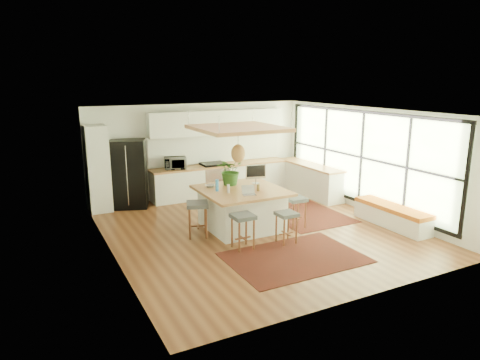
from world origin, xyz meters
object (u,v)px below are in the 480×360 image
stool_left_side (198,221)px  island_plant (230,173)px  stool_near_right (286,227)px  monitor (256,173)px  stool_right_front (296,212)px  stool_right_back (280,201)px  stool_near_left (243,232)px  laptop (249,190)px  island (241,209)px  fridge (129,173)px  microwave (175,162)px

stool_left_side → island_plant: (1.07, 0.56, 0.86)m
stool_near_right → monitor: 1.81m
stool_right_front → stool_right_back: size_ratio=1.11×
stool_near_right → stool_right_front: (0.76, 0.75, 0.00)m
stool_near_right → stool_right_front: 1.07m
stool_near_right → stool_right_back: 1.93m
island_plant → stool_near_left: bearing=-107.5°
laptop → stool_near_left: bearing=-113.3°
stool_near_left → monitor: monitor is taller
island → fridge: bearing=123.4°
stool_left_side → island_plant: island_plant is taller
laptop → monitor: 1.07m
stool_right_front → laptop: bearing=-180.0°
island → stool_near_left: 1.27m
stool_left_side → stool_near_left: bearing=-62.6°
laptop → island: bearing=95.9°
island → stool_near_left: (-0.55, -1.13, -0.11)m
laptop → microwave: bearing=113.2°
stool_right_back → microwave: bearing=128.2°
island → island_plant: (-0.04, 0.51, 0.75)m
stool_near_right → island_plant: (-0.44, 1.78, 0.86)m
fridge → stool_right_front: (3.06, -3.40, -0.57)m
island → monitor: monitor is taller
stool_right_back → monitor: (-0.78, -0.09, 0.83)m
laptop → stool_near_right: bearing=-42.7°
fridge → laptop: fridge is taller
fridge → stool_right_front: bearing=-27.9°
island → stool_right_front: bearing=-24.1°
island → microwave: microwave is taller
island_plant → stool_right_front: bearing=-40.5°
stool_near_left → stool_left_side: (-0.56, 1.07, 0.00)m
stool_right_front → laptop: size_ratio=2.33×
stool_right_back → stool_near_right: bearing=-118.8°
fridge → stool_left_side: (0.79, -2.94, -0.57)m
fridge → stool_near_left: fridge is taller
stool_right_back → microwave: 3.22m
stool_near_right → microwave: (-1.00, 4.15, 0.77)m
island → stool_near_right: 1.34m
stool_right_back → laptop: size_ratio=2.09×
fridge → island: 3.48m
stool_right_back → monitor: bearing=-173.7°
stool_near_left → microwave: microwave is taller
island_plant → fridge: bearing=128.1°
stool_near_right → stool_right_back: stool_near_right is taller
island → stool_left_side: 1.12m
stool_right_back → island_plant: island_plant is taller
laptop → island_plant: island_plant is taller
monitor → microwave: 2.79m
stool_near_right → laptop: laptop is taller
stool_near_left → fridge: bearing=108.5°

